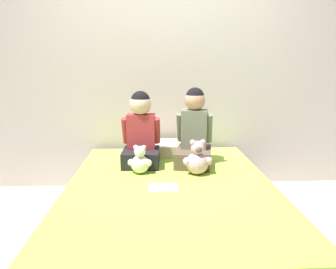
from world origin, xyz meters
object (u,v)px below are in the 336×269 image
at_px(child_on_right, 194,133).
at_px(teddy_bear_held_by_right_child, 197,160).
at_px(pillow_at_headboard, 166,148).
at_px(bed, 170,211).
at_px(teddy_bear_held_by_left_child, 140,161).
at_px(child_on_left, 141,133).
at_px(sign_card, 163,187).

bearing_deg(child_on_right, teddy_bear_held_by_right_child, -79.68).
bearing_deg(pillow_at_headboard, bed, -90.00).
height_order(teddy_bear_held_by_left_child, pillow_at_headboard, teddy_bear_held_by_left_child).
distance_m(bed, child_on_left, 0.71).
xyz_separation_m(child_on_right, pillow_at_headboard, (-0.23, 0.30, -0.22)).
relative_size(child_on_right, pillow_at_headboard, 1.13).
bearing_deg(bed, sign_card, -131.22).
xyz_separation_m(teddy_bear_held_by_left_child, sign_card, (0.17, -0.30, -0.10)).
bearing_deg(teddy_bear_held_by_right_child, bed, -140.70).
relative_size(child_on_left, sign_card, 3.02).
distance_m(child_on_left, child_on_right, 0.46).
bearing_deg(teddy_bear_held_by_left_child, teddy_bear_held_by_right_child, 2.77).
distance_m(teddy_bear_held_by_right_child, sign_card, 0.40).
relative_size(child_on_left, teddy_bear_held_by_left_child, 2.74).
bearing_deg(bed, teddy_bear_held_by_left_child, 134.34).
relative_size(child_on_right, teddy_bear_held_by_right_child, 2.36).
bearing_deg(child_on_left, pillow_at_headboard, 56.33).
height_order(pillow_at_headboard, sign_card, pillow_at_headboard).
height_order(teddy_bear_held_by_right_child, pillow_at_headboard, teddy_bear_held_by_right_child).
relative_size(child_on_right, sign_card, 3.14).
bearing_deg(child_on_right, teddy_bear_held_by_left_child, -141.41).
xyz_separation_m(child_on_right, teddy_bear_held_by_left_child, (-0.46, -0.23, -0.17)).
height_order(child_on_right, teddy_bear_held_by_right_child, child_on_right).
xyz_separation_m(teddy_bear_held_by_right_child, sign_card, (-0.28, -0.26, -0.12)).
bearing_deg(sign_card, pillow_at_headboard, 86.17).
bearing_deg(pillow_at_headboard, teddy_bear_held_by_right_child, -68.75).
relative_size(teddy_bear_held_by_right_child, sign_card, 1.34).
relative_size(child_on_left, teddy_bear_held_by_right_child, 2.26).
distance_m(child_on_right, teddy_bear_held_by_left_child, 0.54).
height_order(teddy_bear_held_by_left_child, sign_card, teddy_bear_held_by_left_child).
height_order(child_on_left, pillow_at_headboard, child_on_left).
distance_m(teddy_bear_held_by_right_child, pillow_at_headboard, 0.62).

